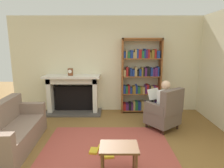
# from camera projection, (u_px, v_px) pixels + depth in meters

# --- Properties ---
(ground) EXTENTS (14.00, 14.00, 0.00)m
(ground) POSITION_uv_depth(u_px,v_px,m) (106.00, 157.00, 3.36)
(ground) COLOR brown
(back_wall) EXTENTS (5.60, 0.10, 2.70)m
(back_wall) POSITION_uv_depth(u_px,v_px,m) (108.00, 65.00, 5.59)
(back_wall) COLOR beige
(back_wall) RESTS_ON ground
(area_rug) EXTENTS (2.40, 1.80, 0.01)m
(area_rug) POSITION_uv_depth(u_px,v_px,m) (107.00, 148.00, 3.65)
(area_rug) COLOR #A4463A
(area_rug) RESTS_ON ground
(fireplace) EXTENTS (1.58, 0.64, 1.09)m
(fireplace) POSITION_uv_depth(u_px,v_px,m) (73.00, 93.00, 5.50)
(fireplace) COLOR #4C4742
(fireplace) RESTS_ON ground
(mantel_clock) EXTENTS (0.14, 0.14, 0.19)m
(mantel_clock) POSITION_uv_depth(u_px,v_px,m) (70.00, 72.00, 5.28)
(mantel_clock) COLOR brown
(mantel_clock) RESTS_ON fireplace
(bookshelf) EXTENTS (1.10, 0.32, 2.09)m
(bookshelf) POSITION_uv_depth(u_px,v_px,m) (141.00, 78.00, 5.45)
(bookshelf) COLOR brown
(bookshelf) RESTS_ON ground
(armchair_reading) EXTENTS (0.88, 0.88, 0.97)m
(armchair_reading) POSITION_uv_depth(u_px,v_px,m) (165.00, 112.00, 4.38)
(armchair_reading) COLOR #331E14
(armchair_reading) RESTS_ON ground
(seated_reader) EXTENTS (0.56, 0.59, 1.14)m
(seated_reader) POSITION_uv_depth(u_px,v_px,m) (161.00, 102.00, 4.43)
(seated_reader) COLOR silver
(seated_reader) RESTS_ON ground
(sofa_floral) EXTENTS (0.80, 1.73, 0.85)m
(sofa_floral) POSITION_uv_depth(u_px,v_px,m) (10.00, 132.00, 3.61)
(sofa_floral) COLOR #836D5D
(sofa_floral) RESTS_ON ground
(side_table) EXTENTS (0.56, 0.39, 0.48)m
(side_table) POSITION_uv_depth(u_px,v_px,m) (119.00, 151.00, 2.80)
(side_table) COLOR brown
(side_table) RESTS_ON ground
(scattered_books) EXTENTS (0.57, 0.57, 0.04)m
(scattered_books) POSITION_uv_depth(u_px,v_px,m) (104.00, 149.00, 3.54)
(scattered_books) COLOR gold
(scattered_books) RESTS_ON area_rug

